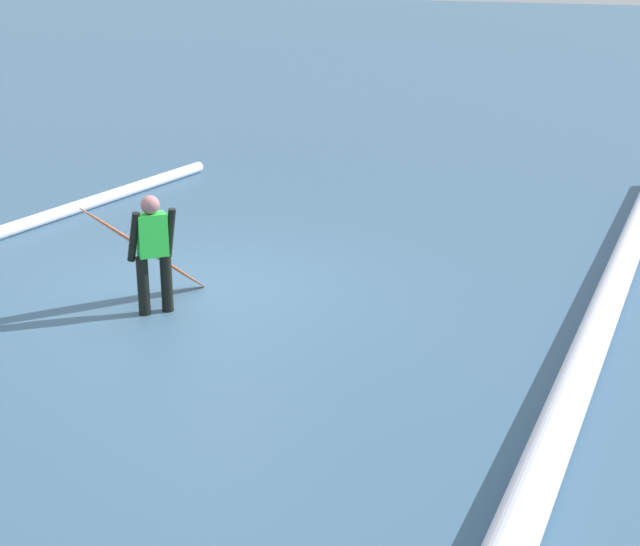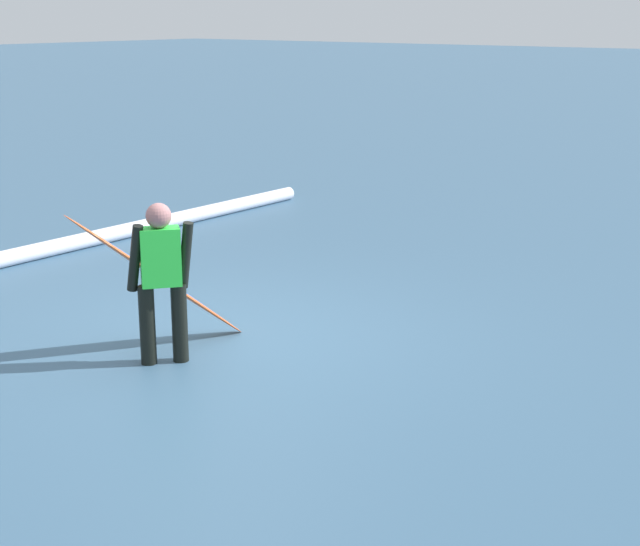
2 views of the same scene
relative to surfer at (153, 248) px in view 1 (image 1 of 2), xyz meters
name	(u,v)px [view 1 (image 1 of 2)]	position (x,y,z in m)	size (l,w,h in m)	color
ground_plane	(191,291)	(-0.80, -0.08, -0.80)	(150.13, 150.13, 0.00)	#3C617E
surfer	(153,248)	(0.00, 0.00, 0.00)	(0.43, 0.47, 1.43)	black
surfboard	(145,249)	(-0.25, -0.32, -0.14)	(1.64, 0.86, 1.37)	#E55926
wave_crest_midground	(557,429)	(0.98, 5.03, -0.62)	(0.36, 0.36, 21.00)	white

